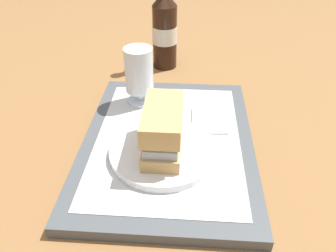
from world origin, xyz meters
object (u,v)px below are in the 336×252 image
at_px(beer_glass, 139,73).
at_px(plate, 163,152).
at_px(sandwich, 163,128).
at_px(beer_bottle, 165,29).

bearing_deg(beer_glass, plate, -159.94).
relative_size(plate, sandwich, 1.42).
distance_m(sandwich, beer_glass, 0.19).
height_order(plate, beer_glass, beer_glass).
height_order(plate, beer_bottle, beer_bottle).
xyz_separation_m(plate, beer_bottle, (0.40, 0.03, 0.08)).
height_order(beer_glass, beer_bottle, beer_bottle).
relative_size(plate, beer_bottle, 0.71).
relative_size(beer_glass, beer_bottle, 0.47).
bearing_deg(beer_bottle, plate, -176.05).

